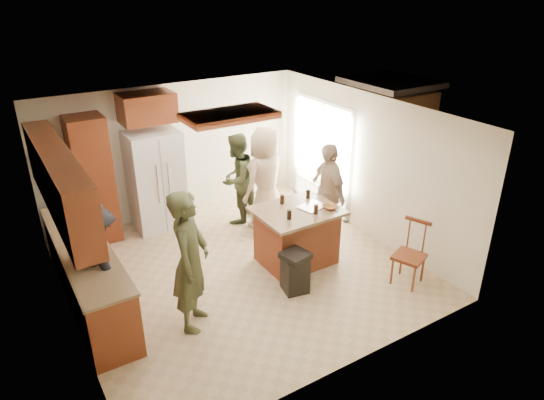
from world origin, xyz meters
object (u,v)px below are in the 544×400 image
kitchen_island (297,235)px  spindle_chair (410,256)px  person_counter (97,264)px  person_front_left (190,261)px  refrigerator (156,180)px  trash_bin (295,272)px  person_side_right (328,191)px  person_behind_right (265,179)px  person_behind_left (237,179)px

kitchen_island → spindle_chair: spindle_chair is taller
person_counter → person_front_left: bearing=-153.1°
person_counter → refrigerator: refrigerator is taller
person_counter → kitchen_island: (3.00, -0.20, -0.37)m
spindle_chair → person_front_left: bearing=165.5°
trash_bin → person_side_right: bearing=37.8°
spindle_chair → kitchen_island: bearing=128.3°
person_front_left → person_counter: size_ratio=1.15×
person_behind_right → person_counter: 3.39m
person_counter → kitchen_island: 3.03m
person_behind_right → spindle_chair: 2.85m
spindle_chair → person_behind_right: bearing=108.3°
person_behind_right → refrigerator: bearing=-52.3°
person_behind_right → trash_bin: person_behind_right is taller
kitchen_island → person_front_left: bearing=-164.2°
person_side_right → person_front_left: bearing=-62.5°
person_side_right → spindle_chair: (0.15, -1.82, -0.40)m
person_side_right → refrigerator: size_ratio=0.95×
person_behind_right → person_side_right: person_behind_right is taller
spindle_chair → person_counter: bearing=159.0°
person_side_right → spindle_chair: 1.87m
person_counter → person_behind_right: bearing=-96.1°
person_front_left → spindle_chair: 3.26m
kitchen_island → trash_bin: (-0.48, -0.66, -0.16)m
person_front_left → kitchen_island: 2.16m
trash_bin → kitchen_island: bearing=54.1°
person_side_right → person_counter: bearing=-77.8°
person_side_right → refrigerator: 3.06m
kitchen_island → refrigerator: bearing=121.2°
person_counter → refrigerator: size_ratio=0.93×
person_side_right → trash_bin: person_side_right is taller
person_counter → person_behind_left: bearing=-86.2°
person_counter → trash_bin: (2.53, -0.85, -0.52)m
person_behind_right → person_side_right: (0.74, -0.85, -0.09)m
person_side_right → refrigerator: bearing=-120.4°
refrigerator → spindle_chair: (2.52, -3.75, -0.45)m
refrigerator → trash_bin: 3.23m
person_behind_right → spindle_chair: size_ratio=1.90×
refrigerator → kitchen_island: 2.80m
person_counter → kitchen_island: bearing=-118.7°
person_behind_left → refrigerator: size_ratio=0.94×
person_behind_right → kitchen_island: size_ratio=1.48×
person_behind_right → trash_bin: bearing=51.8°
person_behind_left → person_side_right: (1.05, -1.35, 0.01)m
person_side_right → kitchen_island: bearing=-56.3°
person_front_left → kitchen_island: bearing=-36.7°
person_front_left → refrigerator: bearing=26.2°
person_front_left → person_behind_right: person_front_left is taller
person_front_left → kitchen_island: size_ratio=1.50×
person_front_left → spindle_chair: person_front_left is taller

